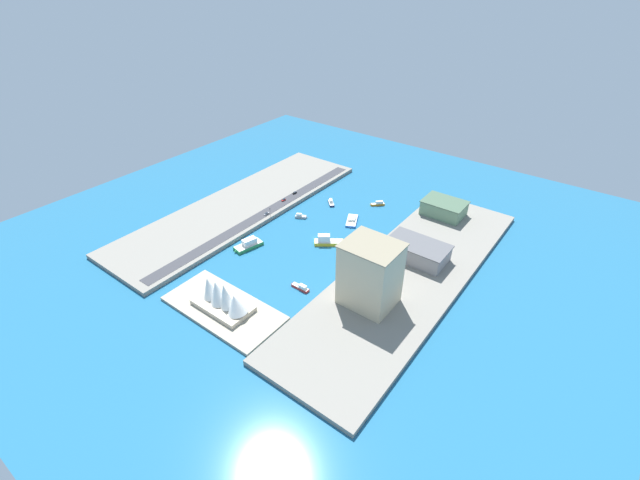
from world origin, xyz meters
The scene contains 21 objects.
ground_plane centered at (0.00, 0.00, 0.00)m, with size 440.00×440.00×0.00m, color #23668E.
quay_west centered at (-79.79, 0.00, 1.66)m, with size 70.00×240.00×3.32m, color gray.
quay_east centered at (79.79, 0.00, 1.66)m, with size 70.00×240.00×3.32m, color gray.
peninsula_point centered at (-4.22, 97.07, 1.00)m, with size 77.14×36.12×2.00m, color #A89E89.
road_strip centered at (53.36, 0.00, 3.40)m, with size 10.02×228.00×0.15m, color #38383D.
yacht_sleek_gray centered at (28.19, -17.67, 1.43)m, with size 10.60×7.41×3.98m.
ferry_green_doubledeck centered at (31.85, 39.35, 2.50)m, with size 13.29×24.01×7.07m.
water_taxi_orange centered at (-11.91, -75.18, 1.53)m, with size 10.87×11.00×3.98m.
patrol_launch_navy centered at (22.05, -52.24, 1.35)m, with size 10.84×10.82×3.97m.
ferry_yellow_fast centered at (-12.45, 0.24, 2.72)m, with size 21.73×18.68×7.93m.
tugboat_red centered at (-29.68, 53.18, 1.46)m, with size 14.18×3.44×4.00m.
catamaran_blue centered at (-9.09, -38.40, 1.30)m, with size 16.27×21.57×3.62m.
warehouse_low_gray centered at (-76.04, -19.91, 9.45)m, with size 42.68×24.81×12.20m.
office_block_beige centered at (-72.82, 39.92, 24.48)m, with size 32.75×27.73×42.25m.
terminal_long_green centered at (-65.76, -88.73, 9.47)m, with size 33.75×24.33×12.23m.
suv_black centered at (55.87, -43.12, 4.24)m, with size 1.91×4.36×1.59m.
sedan_silver centered at (50.53, -0.29, 4.23)m, with size 1.94×5.01×1.55m.
pickup_red centered at (55.03, -27.04, 4.30)m, with size 1.83×4.44×1.72m.
traffic_light_waterfront centered at (47.38, -1.46, 7.67)m, with size 0.36×0.36×6.50m.
opera_landmark centered at (-4.90, 97.07, 9.88)m, with size 37.97×20.50×19.59m.
park_tree_cluster centered at (-84.38, -20.97, 9.31)m, with size 15.83×13.32×9.04m.
Camera 1 is at (-170.06, 217.74, 182.20)m, focal length 24.06 mm.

